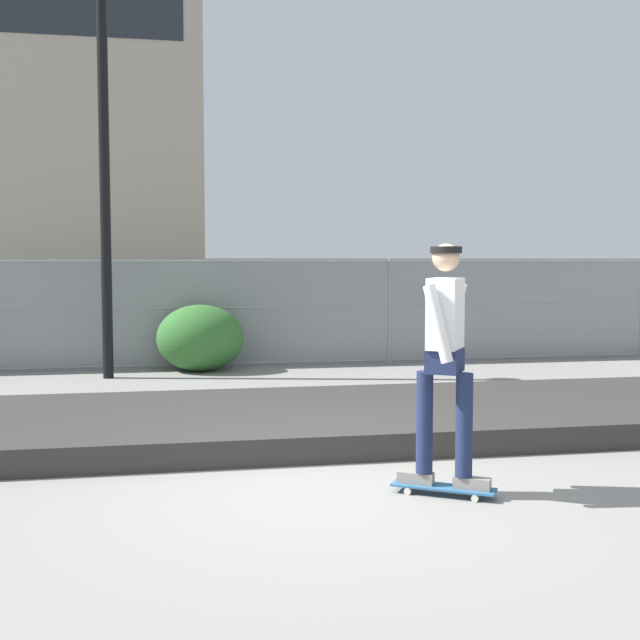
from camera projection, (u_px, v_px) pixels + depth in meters
ground_plane at (350, 488)px, 6.40m from camera, size 120.00×120.00×0.00m
gravel_berm at (304, 420)px, 8.55m from camera, size 11.54×2.88×0.25m
skateboard at (443, 488)px, 6.22m from camera, size 0.78×0.59×0.07m
skater at (445, 348)px, 6.14m from camera, size 0.66×0.61×1.87m
chain_fence at (251, 312)px, 13.73m from camera, size 24.47×0.06×1.85m
street_lamp at (104, 119)px, 12.17m from camera, size 0.44×0.44×6.28m
parked_car_near at (128, 311)px, 15.71m from camera, size 4.47×2.09×1.66m
parked_car_mid at (458, 306)px, 17.26m from camera, size 4.52×2.20×1.66m
shrub_center at (200, 338)px, 13.19m from camera, size 1.42×1.16×1.10m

